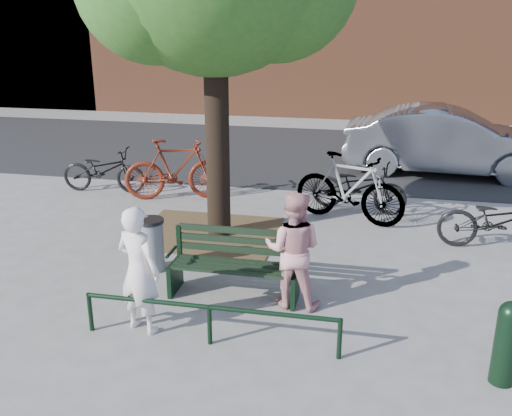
% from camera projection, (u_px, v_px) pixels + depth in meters
% --- Properties ---
extents(ground, '(90.00, 90.00, 0.00)m').
position_uv_depth(ground, '(234.00, 296.00, 7.81)').
color(ground, gray).
rests_on(ground, ground).
extents(dirt_pit, '(2.40, 2.00, 0.02)m').
position_uv_depth(dirt_pit, '(208.00, 233.00, 10.03)').
color(dirt_pit, brown).
rests_on(dirt_pit, ground).
extents(road, '(40.00, 7.00, 0.01)m').
position_uv_depth(road, '(307.00, 153.00, 15.68)').
color(road, black).
rests_on(road, ground).
extents(park_bench, '(1.74, 0.54, 0.97)m').
position_uv_depth(park_bench, '(235.00, 262.00, 7.73)').
color(park_bench, black).
rests_on(park_bench, ground).
extents(guard_railing, '(3.06, 0.06, 0.51)m').
position_uv_depth(guard_railing, '(209.00, 313.00, 6.57)').
color(guard_railing, black).
rests_on(guard_railing, ground).
extents(person_left, '(0.67, 0.54, 1.59)m').
position_uv_depth(person_left, '(139.00, 270.00, 6.75)').
color(person_left, white).
rests_on(person_left, ground).
extents(person_right, '(0.80, 0.64, 1.57)m').
position_uv_depth(person_right, '(293.00, 250.00, 7.34)').
color(person_right, '#CC8C8C').
rests_on(person_right, ground).
extents(bollard, '(0.25, 0.25, 0.94)m').
position_uv_depth(bollard, '(507.00, 340.00, 5.84)').
color(bollard, black).
rests_on(bollard, ground).
extents(litter_bin, '(0.40, 0.40, 0.81)m').
position_uv_depth(litter_bin, '(152.00, 244.00, 8.50)').
color(litter_bin, gray).
rests_on(litter_bin, ground).
extents(bicycle_a, '(1.86, 0.73, 0.96)m').
position_uv_depth(bicycle_a, '(104.00, 170.00, 12.21)').
color(bicycle_a, black).
rests_on(bicycle_a, ground).
extents(bicycle_b, '(2.20, 1.18, 1.27)m').
position_uv_depth(bicycle_b, '(176.00, 169.00, 11.68)').
color(bicycle_b, '#59190C').
rests_on(bicycle_b, ground).
extents(bicycle_c, '(1.96, 1.02, 0.98)m').
position_uv_depth(bicycle_c, '(359.00, 187.00, 11.03)').
color(bicycle_c, black).
rests_on(bicycle_c, ground).
extents(bicycle_d, '(2.20, 1.27, 1.28)m').
position_uv_depth(bicycle_d, '(349.00, 188.00, 10.44)').
color(bicycle_d, gray).
rests_on(bicycle_d, ground).
extents(bicycle_e, '(1.93, 0.75, 1.00)m').
position_uv_depth(bicycle_e, '(499.00, 221.00, 9.18)').
color(bicycle_e, black).
rests_on(bicycle_e, ground).
extents(parked_car, '(4.90, 1.97, 1.58)m').
position_uv_depth(parked_car, '(448.00, 141.00, 13.50)').
color(parked_car, gray).
rests_on(parked_car, ground).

